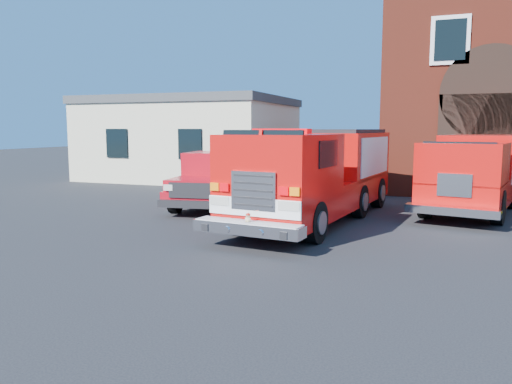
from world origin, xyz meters
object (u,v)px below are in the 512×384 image
(pickup_truck, at_px, (219,180))
(secondary_truck, at_px, (477,169))
(side_building, at_px, (192,138))
(fire_engine, at_px, (318,173))

(pickup_truck, relative_size, secondary_truck, 0.76)
(side_building, height_order, secondary_truck, side_building)
(fire_engine, xyz_separation_m, secondary_truck, (4.53, 3.74, -0.05))
(side_building, xyz_separation_m, pickup_truck, (5.53, -8.62, -1.30))
(fire_engine, distance_m, secondary_truck, 5.88)
(pickup_truck, bearing_deg, side_building, 122.70)
(side_building, relative_size, pickup_truck, 1.69)
(pickup_truck, xyz_separation_m, secondary_truck, (8.48, 2.20, 0.46))
(fire_engine, bearing_deg, pickup_truck, 158.71)
(secondary_truck, bearing_deg, fire_engine, -140.48)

